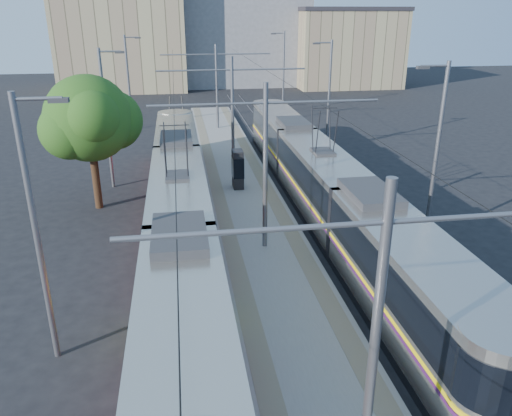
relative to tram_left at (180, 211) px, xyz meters
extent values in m
plane|color=black|center=(3.60, -9.10, -1.71)|extent=(160.00, 160.00, 0.00)
cube|color=gray|center=(3.60, 7.90, -1.56)|extent=(4.00, 50.00, 0.30)
cube|color=gray|center=(2.15, 7.90, -1.40)|extent=(0.70, 50.00, 0.01)
cube|color=gray|center=(5.05, 7.90, -1.40)|extent=(0.70, 50.00, 0.01)
cube|color=gray|center=(-0.72, 7.90, -1.69)|extent=(0.07, 70.00, 0.03)
cube|color=gray|center=(0.72, 7.90, -1.69)|extent=(0.07, 70.00, 0.03)
cube|color=gray|center=(6.48, 7.90, -1.69)|extent=(0.07, 70.00, 0.03)
cube|color=gray|center=(7.92, 7.90, -1.69)|extent=(0.07, 70.00, 0.03)
cube|color=black|center=(0.00, 0.00, -1.51)|extent=(2.30, 31.01, 0.40)
cube|color=#B0ACA1|center=(0.00, 0.00, 0.14)|extent=(2.40, 29.41, 2.90)
cube|color=black|center=(0.00, 0.00, 0.64)|extent=(2.43, 29.41, 1.30)
cube|color=#FFEC0D|center=(0.00, 0.00, -0.26)|extent=(2.43, 29.41, 0.12)
cube|color=#B90A1C|center=(0.00, 0.00, -0.76)|extent=(2.42, 29.41, 1.10)
cube|color=#2D2D30|center=(0.00, 0.00, 1.74)|extent=(1.68, 3.00, 0.30)
cube|color=black|center=(7.20, 2.82, -1.51)|extent=(2.30, 31.77, 0.40)
cube|color=#A5A097|center=(7.20, 2.82, 0.14)|extent=(2.40, 30.17, 2.90)
cube|color=black|center=(7.20, 2.82, 0.64)|extent=(2.43, 30.17, 1.30)
cube|color=yellow|center=(7.20, 2.82, -0.26)|extent=(2.43, 30.17, 0.12)
cube|color=#46164F|center=(7.20, 2.82, -0.41)|extent=(2.43, 30.17, 0.10)
cube|color=#2D2D30|center=(7.20, 2.82, 1.74)|extent=(1.68, 3.00, 0.30)
cylinder|color=slate|center=(3.60, -13.10, 2.09)|extent=(0.20, 0.20, 7.00)
cylinder|color=slate|center=(3.60, -13.10, 4.79)|extent=(9.20, 0.10, 0.10)
cylinder|color=slate|center=(3.60, -1.10, 2.09)|extent=(0.20, 0.20, 7.00)
cylinder|color=slate|center=(3.60, -1.10, 4.79)|extent=(9.20, 0.10, 0.10)
cylinder|color=slate|center=(3.60, 10.90, 2.09)|extent=(0.20, 0.20, 7.00)
cylinder|color=slate|center=(3.60, 10.90, 4.79)|extent=(9.20, 0.10, 0.10)
cylinder|color=slate|center=(3.60, 22.90, 2.09)|extent=(0.20, 0.20, 7.00)
cylinder|color=slate|center=(3.60, 22.90, 4.79)|extent=(9.20, 0.10, 0.10)
cylinder|color=black|center=(0.00, 7.90, 3.84)|extent=(0.02, 70.00, 0.02)
cylinder|color=black|center=(7.20, 7.90, 3.84)|extent=(0.02, 70.00, 0.02)
cylinder|color=slate|center=(-3.90, -7.10, 2.29)|extent=(0.18, 0.18, 8.00)
cube|color=#2D2D30|center=(-2.80, -7.10, 6.04)|extent=(0.50, 0.22, 0.12)
cylinder|color=slate|center=(-3.90, 8.90, 2.29)|extent=(0.18, 0.18, 8.00)
cube|color=#2D2D30|center=(-2.80, 8.90, 6.04)|extent=(0.50, 0.22, 0.12)
cylinder|color=slate|center=(-3.90, 24.90, 2.29)|extent=(0.18, 0.18, 8.00)
cube|color=#2D2D30|center=(-2.80, 24.90, 6.04)|extent=(0.50, 0.22, 0.12)
cylinder|color=slate|center=(11.10, -1.10, 2.29)|extent=(0.18, 0.18, 8.00)
cube|color=#2D2D30|center=(10.00, -1.10, 6.04)|extent=(0.50, 0.22, 0.12)
cylinder|color=slate|center=(11.10, 14.90, 2.29)|extent=(0.18, 0.18, 8.00)
cube|color=#2D2D30|center=(10.00, 14.90, 6.04)|extent=(0.50, 0.22, 0.12)
cylinder|color=slate|center=(11.10, 30.90, 2.29)|extent=(0.18, 0.18, 8.00)
cube|color=#2D2D30|center=(10.00, 30.90, 6.04)|extent=(0.50, 0.22, 0.12)
cube|color=black|center=(3.39, 6.75, -0.30)|extent=(0.59, 0.97, 2.22)
cube|color=black|center=(3.39, 6.75, -0.15)|extent=(0.63, 1.01, 1.16)
cylinder|color=#382314|center=(-4.29, 5.53, -0.25)|extent=(0.40, 0.40, 2.91)
sphere|color=#244B15|center=(-4.29, 5.53, 3.11)|extent=(4.36, 4.36, 4.36)
sphere|color=#244B15|center=(-3.20, 6.25, 2.84)|extent=(3.09, 3.09, 3.09)
cube|color=tan|center=(-6.40, 50.90, 5.55)|extent=(16.00, 12.00, 14.51)
cube|color=gray|center=(9.60, 54.90, 6.55)|extent=(18.00, 14.00, 16.52)
cube|color=tan|center=(23.60, 48.90, 3.23)|extent=(14.00, 10.00, 9.88)
cube|color=#262328|center=(23.60, 48.90, 8.42)|extent=(14.28, 10.20, 0.50)
camera|label=1|loc=(0.17, -20.47, 8.15)|focal=35.00mm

